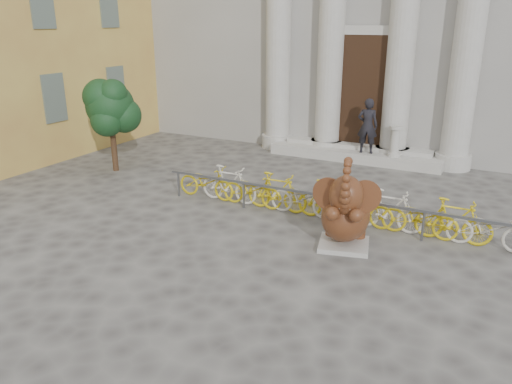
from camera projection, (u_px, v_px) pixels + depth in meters
The scene contains 7 objects.
ground at pixel (216, 273), 9.71m from camera, with size 80.00×80.00×0.00m, color #474442.
entrance_steps at pixel (355, 155), 17.57m from camera, with size 6.00×1.20×0.36m, color #A8A59E.
elephant_statue at pixel (346, 215), 10.58m from camera, with size 1.38×1.66×2.11m.
bike_rack at pixel (330, 201), 12.17m from camera, with size 9.03×0.53×1.00m.
tree at pixel (111, 107), 15.65m from camera, with size 1.71×1.56×2.97m.
pedestrian at pixel (367, 126), 16.81m from camera, with size 0.68×0.45×1.86m, color black.
balustrade_post at pixel (395, 142), 16.50m from camera, with size 0.42×0.42×1.02m.
Camera 1 is at (4.63, -7.36, 4.68)m, focal length 35.00 mm.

